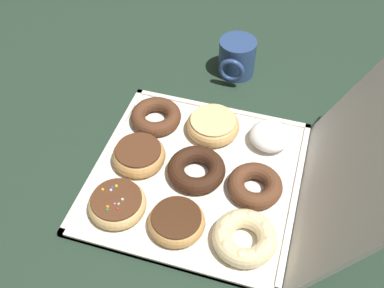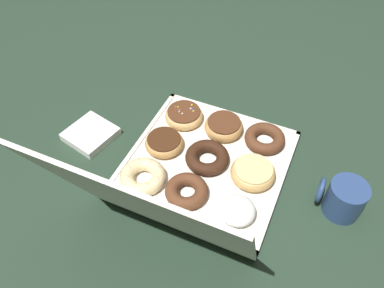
% 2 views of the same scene
% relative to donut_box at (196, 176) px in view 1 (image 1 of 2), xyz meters
% --- Properties ---
extents(ground_plane, '(3.00, 3.00, 0.00)m').
position_rel_donut_box_xyz_m(ground_plane, '(0.00, 0.00, -0.01)').
color(ground_plane, '#233828').
extents(donut_box, '(0.42, 0.42, 0.01)m').
position_rel_donut_box_xyz_m(donut_box, '(0.00, 0.00, 0.00)').
color(donut_box, silver).
rests_on(donut_box, ground).
extents(box_lid_open, '(0.42, 0.18, 0.39)m').
position_rel_donut_box_xyz_m(box_lid_open, '(0.00, 0.30, 0.19)').
color(box_lid_open, silver).
rests_on(box_lid_open, ground).
extents(chocolate_cake_ring_donut_0, '(0.11, 0.11, 0.03)m').
position_rel_donut_box_xyz_m(chocolate_cake_ring_donut_0, '(-0.12, -0.13, 0.02)').
color(chocolate_cake_ring_donut_0, '#59331E').
rests_on(chocolate_cake_ring_donut_0, donut_box).
extents(chocolate_frosted_donut_1, '(0.11, 0.11, 0.04)m').
position_rel_donut_box_xyz_m(chocolate_frosted_donut_1, '(-0.00, -0.12, 0.03)').
color(chocolate_frosted_donut_1, tan).
rests_on(chocolate_frosted_donut_1, donut_box).
extents(sprinkle_donut_2, '(0.11, 0.11, 0.04)m').
position_rel_donut_box_xyz_m(sprinkle_donut_2, '(0.12, -0.12, 0.02)').
color(sprinkle_donut_2, '#E5B770').
rests_on(sprinkle_donut_2, donut_box).
extents(glazed_ring_donut_3, '(0.12, 0.12, 0.04)m').
position_rel_donut_box_xyz_m(glazed_ring_donut_3, '(-0.13, -0.00, 0.02)').
color(glazed_ring_donut_3, tan).
rests_on(glazed_ring_donut_3, donut_box).
extents(chocolate_cake_ring_donut_4, '(0.12, 0.12, 0.03)m').
position_rel_donut_box_xyz_m(chocolate_cake_ring_donut_4, '(0.00, -0.00, 0.02)').
color(chocolate_cake_ring_donut_4, '#381E11').
rests_on(chocolate_cake_ring_donut_4, donut_box).
extents(chocolate_frosted_donut_5, '(0.11, 0.11, 0.04)m').
position_rel_donut_box_xyz_m(chocolate_frosted_donut_5, '(0.13, 0.00, 0.02)').
color(chocolate_frosted_donut_5, tan).
rests_on(chocolate_frosted_donut_5, donut_box).
extents(powdered_filled_donut_6, '(0.09, 0.09, 0.04)m').
position_rel_donut_box_xyz_m(powdered_filled_donut_6, '(-0.13, 0.13, 0.03)').
color(powdered_filled_donut_6, white).
rests_on(powdered_filled_donut_6, donut_box).
extents(chocolate_cake_ring_donut_7, '(0.11, 0.11, 0.03)m').
position_rel_donut_box_xyz_m(chocolate_cake_ring_donut_7, '(0.01, 0.12, 0.02)').
color(chocolate_cake_ring_donut_7, '#59331E').
rests_on(chocolate_cake_ring_donut_7, donut_box).
extents(cruller_donut_8, '(0.12, 0.12, 0.04)m').
position_rel_donut_box_xyz_m(cruller_donut_8, '(0.13, 0.13, 0.02)').
color(cruller_donut_8, beige).
rests_on(cruller_donut_8, donut_box).
extents(coffee_mug, '(0.11, 0.09, 0.09)m').
position_rel_donut_box_xyz_m(coffee_mug, '(-0.35, -0.00, 0.04)').
color(coffee_mug, navy).
rests_on(coffee_mug, ground).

